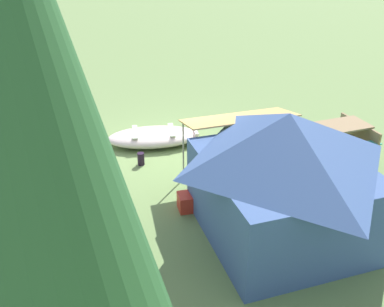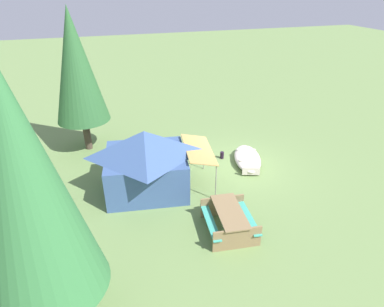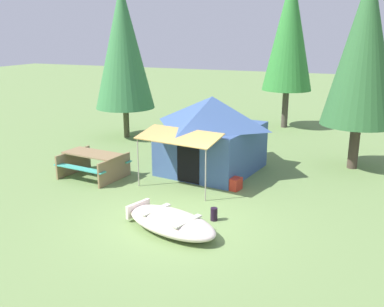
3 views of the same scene
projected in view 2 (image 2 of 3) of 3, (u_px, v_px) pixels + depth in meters
The scene contains 8 objects.
ground_plane at pixel (235, 167), 14.39m from camera, with size 80.00×80.00×0.00m, color #6B894C.
beached_rowboat at pixel (247, 158), 14.60m from camera, with size 2.70×1.86×0.43m.
canvas_cabin_tent at pixel (146, 160), 12.31m from camera, with size 3.35×4.47×2.46m.
picnic_table at pixel (229, 218), 10.53m from camera, with size 2.03×1.72×0.79m.
cooler_box at pixel (176, 165), 14.15m from camera, with size 0.57×0.39×0.36m, color red.
fuel_can at pixel (222, 155), 14.99m from camera, with size 0.17×0.17×0.32m, color black.
pine_tree_back_right at pixel (27, 189), 6.11m from camera, with size 2.48×2.48×6.38m.
pine_tree_far_center at pixel (76, 67), 14.13m from camera, with size 2.37×2.37×6.40m.
Camera 2 is at (-11.28, 5.56, 7.27)m, focal length 30.81 mm.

